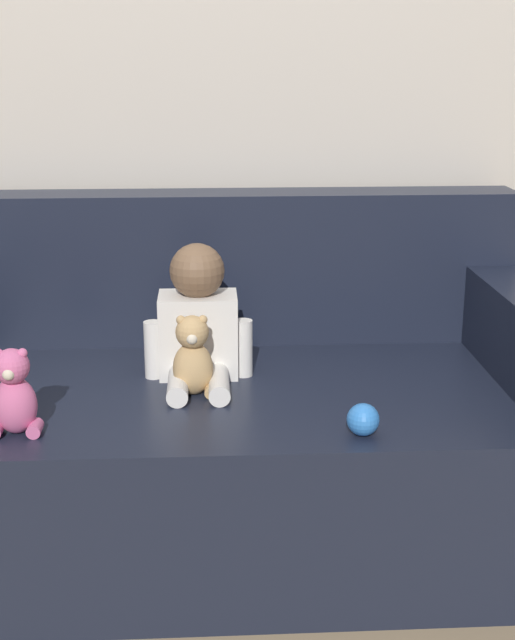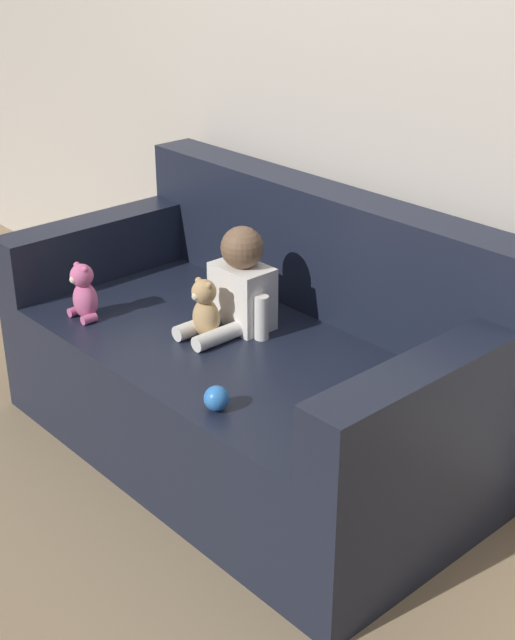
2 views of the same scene
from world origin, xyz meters
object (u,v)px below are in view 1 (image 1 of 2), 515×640
couch (227,421)px  teddy_bear_brown (193,358)px  toy_ball (363,420)px  plush_toy_side (14,394)px  person_baby (198,323)px

couch → teddy_bear_brown: size_ratio=8.21×
couch → toy_ball: 0.57m
couch → toy_ball: bearing=-54.5°
teddy_bear_brown → plush_toy_side: teddy_bear_brown is taller
person_baby → toy_ball: (0.39, -0.43, -0.12)m
couch → person_baby: 0.31m
couch → person_baby: (-0.08, -0.01, 0.30)m
couch → toy_ball: (0.31, -0.44, 0.18)m
couch → person_baby: couch is taller
person_baby → couch: bearing=6.3°
plush_toy_side → toy_ball: (0.82, -0.06, -0.06)m
plush_toy_side → person_baby: bearing=40.7°
person_baby → teddy_bear_brown: (-0.01, -0.14, -0.05)m
plush_toy_side → couch: bearing=36.7°
plush_toy_side → teddy_bear_brown: bearing=28.6°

